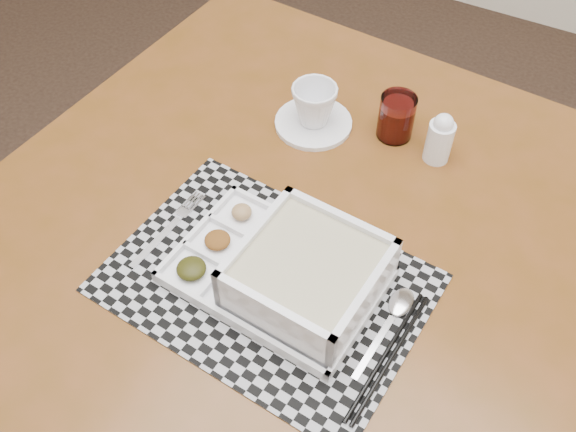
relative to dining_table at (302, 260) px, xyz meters
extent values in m
cube|color=#55340F|center=(0.00, 0.00, 0.06)|extent=(1.19, 1.19, 0.04)
cylinder|color=#55340F|center=(-0.46, 0.53, -0.35)|extent=(0.06, 0.06, 0.79)
cube|color=#55340F|center=(0.03, 0.48, 0.00)|extent=(0.95, 0.10, 0.09)
cube|color=#55340F|center=(-0.48, 0.03, 0.00)|extent=(0.10, 0.95, 0.09)
cube|color=#55340F|center=(0.48, -0.03, 0.00)|extent=(0.10, 0.95, 0.09)
cube|color=#9E9EA5|center=(0.00, -0.12, 0.09)|extent=(0.51, 0.38, 0.00)
cube|color=white|center=(0.01, -0.11, 0.09)|extent=(0.33, 0.24, 0.01)
cube|color=white|center=(0.02, 0.00, 0.10)|extent=(0.32, 0.03, 0.01)
cube|color=white|center=(0.00, -0.21, 0.10)|extent=(0.32, 0.03, 0.01)
cube|color=white|center=(-0.15, -0.10, 0.10)|extent=(0.02, 0.22, 0.01)
cube|color=white|center=(0.16, -0.12, 0.10)|extent=(0.02, 0.22, 0.01)
cube|color=white|center=(-0.07, -0.10, 0.10)|extent=(0.02, 0.20, 0.01)
cube|color=white|center=(-0.11, -0.13, 0.10)|extent=(0.08, 0.01, 0.01)
cube|color=white|center=(-0.11, -0.07, 0.10)|extent=(0.08, 0.01, 0.01)
ellipsoid|color=black|center=(-0.11, -0.17, 0.11)|extent=(0.05, 0.05, 0.02)
ellipsoid|color=#522B0D|center=(-0.10, -0.10, 0.11)|extent=(0.04, 0.04, 0.02)
ellipsoid|color=brown|center=(-0.10, -0.03, 0.11)|extent=(0.03, 0.03, 0.02)
cube|color=white|center=(0.07, -0.11, 0.10)|extent=(0.22, 0.22, 0.01)
cube|color=white|center=(0.07, -0.01, 0.14)|extent=(0.20, 0.03, 0.08)
cube|color=white|center=(0.06, -0.20, 0.14)|extent=(0.20, 0.03, 0.08)
cube|color=white|center=(-0.03, -0.10, 0.14)|extent=(0.03, 0.20, 0.08)
cube|color=white|center=(0.16, -0.12, 0.14)|extent=(0.03, 0.20, 0.08)
cube|color=#BFB48D|center=(0.07, -0.11, 0.14)|extent=(0.19, 0.19, 0.07)
cube|color=silver|center=(-0.20, -0.14, 0.09)|extent=(0.02, 0.12, 0.00)
cube|color=silver|center=(-0.20, -0.07, 0.09)|extent=(0.02, 0.02, 0.00)
cube|color=silver|center=(-0.20, -0.04, 0.09)|extent=(0.01, 0.04, 0.00)
cube|color=silver|center=(-0.20, -0.04, 0.09)|extent=(0.01, 0.04, 0.00)
cube|color=silver|center=(-0.19, -0.04, 0.09)|extent=(0.01, 0.04, 0.00)
cube|color=silver|center=(-0.18, -0.04, 0.09)|extent=(0.01, 0.04, 0.00)
cube|color=silver|center=(0.19, -0.15, 0.09)|extent=(0.02, 0.12, 0.00)
ellipsoid|color=silver|center=(0.20, -0.06, 0.09)|extent=(0.04, 0.06, 0.01)
cylinder|color=black|center=(0.21, -0.15, 0.09)|extent=(0.02, 0.24, 0.01)
cylinder|color=black|center=(0.22, -0.15, 0.09)|extent=(0.02, 0.24, 0.01)
cylinder|color=white|center=(-0.10, 0.24, 0.09)|extent=(0.15, 0.15, 0.01)
imported|color=white|center=(-0.10, 0.24, 0.14)|extent=(0.10, 0.10, 0.08)
cylinder|color=white|center=(0.04, 0.29, 0.13)|extent=(0.07, 0.07, 0.09)
cylinder|color=#460705|center=(0.04, 0.29, 0.12)|extent=(0.06, 0.06, 0.07)
cylinder|color=white|center=(0.14, 0.27, 0.13)|extent=(0.05, 0.05, 0.08)
sphere|color=white|center=(0.14, 0.27, 0.17)|extent=(0.04, 0.04, 0.04)
camera|label=1|loc=(0.30, -0.60, 0.93)|focal=40.00mm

